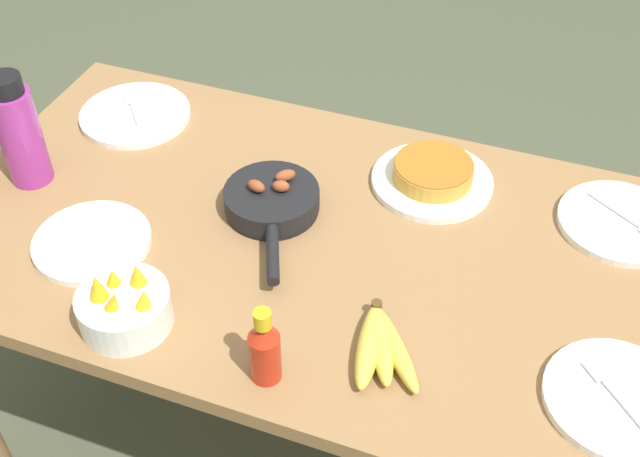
% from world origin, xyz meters
% --- Properties ---
extents(ground_plane, '(14.00, 14.00, 0.00)m').
position_xyz_m(ground_plane, '(0.00, 0.00, 0.00)').
color(ground_plane, '#474C38').
extents(dining_table, '(1.55, 0.84, 0.75)m').
position_xyz_m(dining_table, '(0.00, 0.00, 0.64)').
color(dining_table, olive).
rests_on(dining_table, ground_plane).
extents(banana_bunch, '(0.15, 0.20, 0.04)m').
position_xyz_m(banana_bunch, '(0.19, -0.23, 0.77)').
color(banana_bunch, gold).
rests_on(banana_bunch, dining_table).
extents(skillet, '(0.20, 0.32, 0.08)m').
position_xyz_m(skillet, '(-0.12, 0.04, 0.77)').
color(skillet, black).
rests_on(skillet, dining_table).
extents(frittata_plate_center, '(0.26, 0.26, 0.06)m').
position_xyz_m(frittata_plate_center, '(0.16, 0.24, 0.77)').
color(frittata_plate_center, white).
rests_on(frittata_plate_center, dining_table).
extents(empty_plate_near_front, '(0.23, 0.23, 0.02)m').
position_xyz_m(empty_plate_near_front, '(-0.41, -0.17, 0.76)').
color(empty_plate_near_front, white).
rests_on(empty_plate_near_front, dining_table).
extents(empty_plate_far_left, '(0.26, 0.26, 0.02)m').
position_xyz_m(empty_plate_far_left, '(-0.55, 0.24, 0.76)').
color(empty_plate_far_left, white).
rests_on(empty_plate_far_left, dining_table).
extents(empty_plate_far_right, '(0.24, 0.24, 0.02)m').
position_xyz_m(empty_plate_far_right, '(0.59, -0.19, 0.76)').
color(empty_plate_far_right, white).
rests_on(empty_plate_far_right, dining_table).
extents(empty_plate_mid_edge, '(0.25, 0.25, 0.02)m').
position_xyz_m(empty_plate_mid_edge, '(0.55, 0.25, 0.76)').
color(empty_plate_mid_edge, white).
rests_on(empty_plate_mid_edge, dining_table).
extents(fruit_bowl_mango, '(0.16, 0.16, 0.12)m').
position_xyz_m(fruit_bowl_mango, '(-0.25, -0.32, 0.79)').
color(fruit_bowl_mango, white).
rests_on(fruit_bowl_mango, dining_table).
extents(water_bottle, '(0.09, 0.09, 0.25)m').
position_xyz_m(water_bottle, '(-0.65, -0.03, 0.87)').
color(water_bottle, '#992D89').
rests_on(water_bottle, dining_table).
extents(hot_sauce_bottle, '(0.05, 0.05, 0.16)m').
position_xyz_m(hot_sauce_bottle, '(0.03, -0.34, 0.82)').
color(hot_sauce_bottle, '#B72814').
rests_on(hot_sauce_bottle, dining_table).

